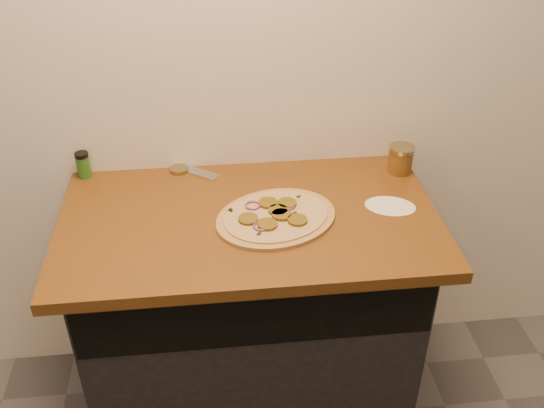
{
  "coord_description": "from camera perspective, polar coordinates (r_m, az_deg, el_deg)",
  "views": [
    {
      "loc": [
        -0.1,
        -0.15,
        1.99
      ],
      "look_at": [
        0.07,
        1.4,
        0.95
      ],
      "focal_mm": 40.0,
      "sensor_mm": 36.0,
      "label": 1
    }
  ],
  "objects": [
    {
      "name": "flour_spill",
      "position": [
        2.0,
        11.06,
        -0.19
      ],
      "size": [
        0.2,
        0.2,
        0.0
      ],
      "primitive_type": "cylinder",
      "rotation": [
        0.0,
        0.0,
        -0.29
      ],
      "color": "white",
      "rests_on": "countertop"
    },
    {
      "name": "pizza",
      "position": [
        1.89,
        0.36,
        -1.22
      ],
      "size": [
        0.5,
        0.5,
        0.03
      ],
      "color": "tan",
      "rests_on": "countertop"
    },
    {
      "name": "cabinet",
      "position": [
        2.24,
        -1.98,
        -10.53
      ],
      "size": [
        1.1,
        0.6,
        0.86
      ],
      "primitive_type": "cube",
      "color": "black",
      "rests_on": "ground"
    },
    {
      "name": "spice_shaker",
      "position": [
        2.19,
        -17.34,
        3.55
      ],
      "size": [
        0.05,
        0.05,
        0.09
      ],
      "color": "#2A611E",
      "rests_on": "countertop"
    },
    {
      "name": "countertop",
      "position": [
        1.93,
        -2.17,
        -1.54
      ],
      "size": [
        1.2,
        0.7,
        0.04
      ],
      "primitive_type": "cube",
      "color": "brown",
      "rests_on": "cabinet"
    },
    {
      "name": "salsa_jar",
      "position": [
        2.17,
        12.0,
        4.17
      ],
      "size": [
        0.09,
        0.09,
        0.1
      ],
      "color": "#A31610",
      "rests_on": "countertop"
    },
    {
      "name": "mason_jar_lid",
      "position": [
        2.17,
        -8.74,
        3.23
      ],
      "size": [
        0.07,
        0.07,
        0.01
      ],
      "primitive_type": "cylinder",
      "rotation": [
        0.0,
        0.0,
        -0.09
      ],
      "color": "#978A57",
      "rests_on": "countertop"
    },
    {
      "name": "chefs_knife",
      "position": [
        2.21,
        -9.33,
        3.79
      ],
      "size": [
        0.28,
        0.22,
        0.02
      ],
      "color": "#B7BAC1",
      "rests_on": "countertop"
    }
  ]
}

